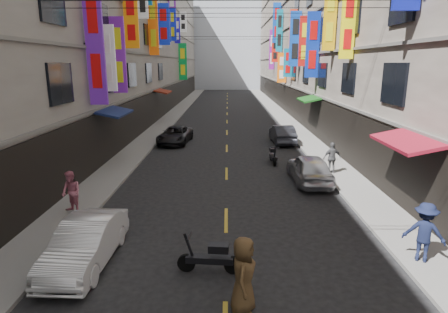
{
  "coord_description": "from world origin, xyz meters",
  "views": [
    {
      "loc": [
        0.04,
        5.16,
        5.62
      ],
      "look_at": [
        -0.03,
        12.84,
        3.7
      ],
      "focal_mm": 30.0,
      "sensor_mm": 36.0,
      "label": 1
    }
  ],
  "objects_px": {
    "scooter_far_right": "(273,156)",
    "pedestrian_rnear": "(424,232)",
    "pedestrian_lfar": "(71,192)",
    "pedestrian_rfar": "(332,158)",
    "car_right_mid": "(309,168)",
    "pedestrian_crossing": "(243,275)",
    "scooter_crossing": "(211,258)",
    "car_left_far": "(175,135)",
    "car_left_mid": "(86,243)",
    "car_right_far": "(282,134)"
  },
  "relations": [
    {
      "from": "scooter_far_right",
      "to": "pedestrian_rnear",
      "type": "xyz_separation_m",
      "value": [
        2.94,
        -11.21,
        0.55
      ]
    },
    {
      "from": "pedestrian_lfar",
      "to": "pedestrian_rfar",
      "type": "distance_m",
      "value": 12.43
    },
    {
      "from": "pedestrian_lfar",
      "to": "car_right_mid",
      "type": "bearing_deg",
      "value": 56.7
    },
    {
      "from": "pedestrian_lfar",
      "to": "pedestrian_rnear",
      "type": "height_order",
      "value": "pedestrian_rnear"
    },
    {
      "from": "pedestrian_lfar",
      "to": "pedestrian_rnear",
      "type": "xyz_separation_m",
      "value": [
        11.43,
        -3.44,
        0.06
      ]
    },
    {
      "from": "car_right_mid",
      "to": "pedestrian_rnear",
      "type": "bearing_deg",
      "value": 100.89
    },
    {
      "from": "pedestrian_rfar",
      "to": "pedestrian_crossing",
      "type": "bearing_deg",
      "value": 54.25
    },
    {
      "from": "scooter_crossing",
      "to": "car_left_far",
      "type": "bearing_deg",
      "value": 15.67
    },
    {
      "from": "pedestrian_rnear",
      "to": "pedestrian_lfar",
      "type": "bearing_deg",
      "value": 10.34
    },
    {
      "from": "car_left_far",
      "to": "car_right_mid",
      "type": "relative_size",
      "value": 1.05
    },
    {
      "from": "car_right_mid",
      "to": "car_left_far",
      "type": "bearing_deg",
      "value": -50.59
    },
    {
      "from": "scooter_far_right",
      "to": "pedestrian_crossing",
      "type": "bearing_deg",
      "value": 78.3
    },
    {
      "from": "pedestrian_crossing",
      "to": "car_left_mid",
      "type": "bearing_deg",
      "value": 75.92
    },
    {
      "from": "car_left_far",
      "to": "pedestrian_crossing",
      "type": "distance_m",
      "value": 19.29
    },
    {
      "from": "scooter_far_right",
      "to": "car_left_mid",
      "type": "distance_m",
      "value": 13.12
    },
    {
      "from": "car_left_mid",
      "to": "car_left_far",
      "type": "bearing_deg",
      "value": 90.52
    },
    {
      "from": "scooter_crossing",
      "to": "scooter_far_right",
      "type": "relative_size",
      "value": 1.0
    },
    {
      "from": "pedestrian_rfar",
      "to": "pedestrian_rnear",
      "type": "bearing_deg",
      "value": 80.17
    },
    {
      "from": "car_left_mid",
      "to": "pedestrian_lfar",
      "type": "bearing_deg",
      "value": 118.7
    },
    {
      "from": "scooter_far_right",
      "to": "pedestrian_lfar",
      "type": "distance_m",
      "value": 11.52
    },
    {
      "from": "car_right_far",
      "to": "pedestrian_rfar",
      "type": "bearing_deg",
      "value": 97.77
    },
    {
      "from": "scooter_crossing",
      "to": "scooter_far_right",
      "type": "bearing_deg",
      "value": -10.03
    },
    {
      "from": "pedestrian_rfar",
      "to": "car_left_mid",
      "type": "bearing_deg",
      "value": 32.12
    },
    {
      "from": "scooter_far_right",
      "to": "pedestrian_rfar",
      "type": "bearing_deg",
      "value": 136.33
    },
    {
      "from": "scooter_crossing",
      "to": "car_right_mid",
      "type": "bearing_deg",
      "value": -23.71
    },
    {
      "from": "scooter_far_right",
      "to": "car_left_far",
      "type": "distance_m",
      "value": 8.44
    },
    {
      "from": "car_right_far",
      "to": "pedestrian_rfar",
      "type": "relative_size",
      "value": 2.48
    },
    {
      "from": "car_right_mid",
      "to": "pedestrian_crossing",
      "type": "height_order",
      "value": "pedestrian_crossing"
    },
    {
      "from": "car_right_far",
      "to": "pedestrian_rnear",
      "type": "bearing_deg",
      "value": 93.35
    },
    {
      "from": "scooter_far_right",
      "to": "car_left_mid",
      "type": "relative_size",
      "value": 0.46
    },
    {
      "from": "pedestrian_lfar",
      "to": "pedestrian_crossing",
      "type": "xyz_separation_m",
      "value": [
        6.23,
        -5.58,
        -0.01
      ]
    },
    {
      "from": "car_right_mid",
      "to": "car_right_far",
      "type": "distance_m",
      "value": 9.18
    },
    {
      "from": "scooter_crossing",
      "to": "pedestrian_rfar",
      "type": "bearing_deg",
      "value": -27.25
    },
    {
      "from": "car_right_mid",
      "to": "pedestrian_crossing",
      "type": "distance_m",
      "value": 10.41
    },
    {
      "from": "car_left_far",
      "to": "pedestrian_crossing",
      "type": "height_order",
      "value": "pedestrian_crossing"
    },
    {
      "from": "car_left_far",
      "to": "pedestrian_crossing",
      "type": "xyz_separation_m",
      "value": [
        4.15,
        -18.84,
        0.32
      ]
    },
    {
      "from": "scooter_crossing",
      "to": "pedestrian_lfar",
      "type": "bearing_deg",
      "value": 58.58
    },
    {
      "from": "pedestrian_rnear",
      "to": "pedestrian_crossing",
      "type": "xyz_separation_m",
      "value": [
        -5.2,
        -2.14,
        -0.07
      ]
    },
    {
      "from": "scooter_crossing",
      "to": "pedestrian_crossing",
      "type": "distance_m",
      "value": 1.89
    },
    {
      "from": "car_right_mid",
      "to": "scooter_far_right",
      "type": "bearing_deg",
      "value": -70.82
    },
    {
      "from": "pedestrian_rnear",
      "to": "pedestrian_crossing",
      "type": "relative_size",
      "value": 0.94
    },
    {
      "from": "pedestrian_lfar",
      "to": "pedestrian_crossing",
      "type": "bearing_deg",
      "value": -8.27
    },
    {
      "from": "pedestrian_lfar",
      "to": "pedestrian_rnear",
      "type": "relative_size",
      "value": 0.93
    },
    {
      "from": "scooter_crossing",
      "to": "pedestrian_rfar",
      "type": "xyz_separation_m",
      "value": [
        5.81,
        9.31,
        0.49
      ]
    },
    {
      "from": "car_right_far",
      "to": "car_left_mid",
      "type": "bearing_deg",
      "value": 62.52
    },
    {
      "from": "car_right_mid",
      "to": "pedestrian_rfar",
      "type": "distance_m",
      "value": 1.84
    },
    {
      "from": "scooter_crossing",
      "to": "car_right_far",
      "type": "relative_size",
      "value": 0.45
    },
    {
      "from": "car_right_mid",
      "to": "pedestrian_crossing",
      "type": "xyz_separation_m",
      "value": [
        -3.59,
        -9.77,
        0.22
      ]
    },
    {
      "from": "scooter_far_right",
      "to": "pedestrian_rnear",
      "type": "distance_m",
      "value": 11.6
    },
    {
      "from": "car_left_far",
      "to": "car_right_mid",
      "type": "bearing_deg",
      "value": -44.06
    }
  ]
}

